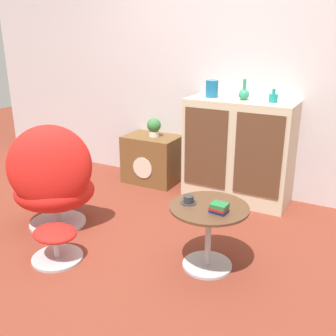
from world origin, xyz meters
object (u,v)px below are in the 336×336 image
Objects in this scene: sideboard at (238,151)px; coffee_table at (209,227)px; tv_console at (152,159)px; teacup at (189,200)px; vase_inner_right at (273,98)px; vase_leftmost at (212,89)px; potted_plant at (154,127)px; vase_inner_left at (244,94)px; ottoman at (56,240)px; egg_chair at (52,180)px; book_stack at (219,208)px.

sideboard reaches higher than coffee_table.
sideboard is at bearing -0.90° from tv_console.
vase_inner_right is at bearing 80.37° from teacup.
tv_console is at bearing 179.02° from vase_leftmost.
potted_plant is 1.71m from teacup.
vase_leftmost is 0.85× the size of vase_inner_left.
potted_plant is at bearing 95.52° from ottoman.
ottoman is (0.20, -1.78, -0.10)m from tv_console.
coffee_table is at bearing -80.74° from vase_inner_left.
sideboard reaches higher than tv_console.
egg_chair is at bearing -131.25° from vase_inner_left.
vase_leftmost is 0.81× the size of potted_plant.
potted_plant is at bearing 179.03° from sideboard.
tv_console is at bearing 133.54° from coffee_table.
vase_leftmost is (0.51, 1.76, 0.95)m from ottoman.
vase_inner_right is 1.36m from potted_plant.
vase_leftmost is 0.82m from potted_plant.
vase_leftmost is at bearing 73.93° from ottoman.
tv_console is 1.41m from egg_chair.
tv_console is 1.82m from coffee_table.
sideboard is 8.53× the size of vase_inner_right.
coffee_table is at bearing -67.36° from vase_leftmost.
egg_chair is at bearing -179.61° from book_stack.
vase_leftmost is 0.61m from vase_inner_right.
vase_inner_left reaches higher than vase_leftmost.
book_stack reaches higher than teacup.
tv_console is 1.79m from ottoman.
egg_chair is 0.60m from ottoman.
coffee_table is at bearing 6.43° from teacup.
vase_leftmost is (0.71, -0.01, 0.85)m from tv_console.
tv_console is 1.94m from book_stack.
vase_leftmost is at bearing 180.00° from vase_inner_right.
vase_inner_right is 1.01× the size of book_stack.
egg_chair is (-0.17, -1.39, 0.18)m from tv_console.
potted_plant is (-1.01, 0.01, -0.44)m from vase_inner_left.
vase_leftmost is 1.37× the size of book_stack.
vase_inner_right reaches higher than ottoman.
tv_console is 1.07× the size of coffee_table.
sideboard is 1.97m from ottoman.
vase_leftmost reaches higher than egg_chair.
egg_chair reaches higher than tv_console.
vase_inner_left is (-0.21, 1.30, 0.77)m from coffee_table.
potted_plant is (-1.29, 0.01, -0.42)m from vase_inner_right.
ottoman is at bearing -46.32° from egg_chair.
coffee_table is 2.90× the size of vase_inner_left.
coffee_table is 4.63× the size of book_stack.
sideboard is 8.63× the size of book_stack.
egg_chair is 1.94m from vase_inner_left.
sideboard is at bearing -179.27° from vase_inner_right.
teacup is at bearing -87.50° from vase_inner_left.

